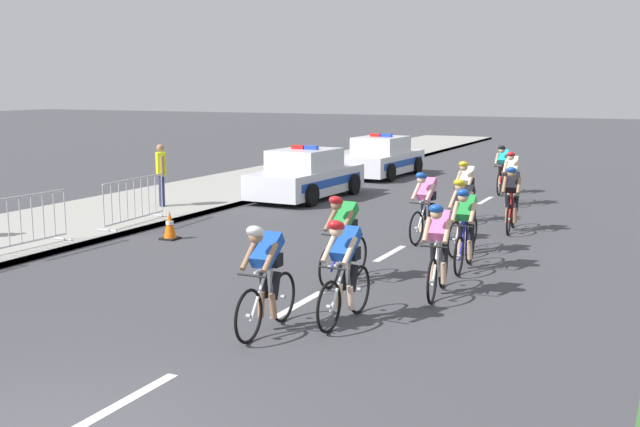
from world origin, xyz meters
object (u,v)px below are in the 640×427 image
object	(u,v)px
cyclist_sixth	(426,205)
crowd_barrier_middle	(21,223)
police_car_nearest	(306,176)
crowd_barrier_rear	(135,201)
cyclist_ninth	(512,198)
cyclist_third	(438,248)
spectator_closest	(161,171)
cyclist_tenth	(511,177)
cyclist_eleventh	(503,168)
cyclist_seventh	(463,215)
cyclist_second	(344,269)
traffic_cone_far	(170,225)
cyclist_fifth	(465,228)
cyclist_lead	(266,276)
police_car_second	(382,158)
cyclist_fourth	(343,237)
cyclist_eighth	(466,190)

from	to	relation	value
cyclist_sixth	crowd_barrier_middle	bearing A→B (deg)	-144.75
police_car_nearest	crowd_barrier_rear	distance (m)	6.29
cyclist_ninth	crowd_barrier_middle	size ratio (longest dim) A/B	0.74
cyclist_third	spectator_closest	size ratio (longest dim) A/B	1.03
cyclist_third	police_car_nearest	world-z (taller)	police_car_nearest
spectator_closest	cyclist_tenth	bearing A→B (deg)	31.55
cyclist_sixth	cyclist_eleventh	size ratio (longest dim) A/B	1.00
cyclist_sixth	cyclist_seventh	xyz separation A→B (m)	(1.05, -0.83, 0.00)
cyclist_third	crowd_barrier_rear	xyz separation A→B (m)	(-8.16, 2.59, -0.14)
cyclist_second	traffic_cone_far	bearing A→B (deg)	146.94
crowd_barrier_rear	traffic_cone_far	xyz separation A→B (m)	(1.53, -0.71, -0.34)
crowd_barrier_rear	cyclist_seventh	bearing A→B (deg)	5.06
cyclist_fifth	cyclist_sixth	distance (m)	2.63
cyclist_second	cyclist_fifth	size ratio (longest dim) A/B	1.00
cyclist_third	crowd_barrier_rear	bearing A→B (deg)	162.40
cyclist_lead	cyclist_fifth	bearing A→B (deg)	72.38
cyclist_tenth	traffic_cone_far	size ratio (longest dim) A/B	2.69
cyclist_lead	police_car_nearest	bearing A→B (deg)	114.18
police_car_second	cyclist_second	bearing A→B (deg)	-70.61
cyclist_lead	cyclist_seventh	bearing A→B (deg)	79.86
cyclist_sixth	cyclist_seventh	distance (m)	1.33
cyclist_ninth	crowd_barrier_rear	size ratio (longest dim) A/B	0.74
police_car_nearest	cyclist_lead	bearing A→B (deg)	-65.82
cyclist_third	cyclist_eleventh	distance (m)	12.41
cyclist_sixth	police_car_second	world-z (taller)	police_car_second
cyclist_third	cyclist_ninth	xyz separation A→B (m)	(-0.09, 6.03, 0.00)
cyclist_eleventh	crowd_barrier_middle	xyz separation A→B (m)	(-6.64, -12.99, -0.14)
cyclist_tenth	cyclist_fifth	bearing A→B (deg)	-84.02
cyclist_fifth	crowd_barrier_middle	distance (m)	8.63
police_car_nearest	crowd_barrier_rear	xyz separation A→B (m)	(-1.44, -6.12, -0.03)
cyclist_seventh	crowd_barrier_rear	xyz separation A→B (m)	(-7.68, -0.68, -0.14)
cyclist_fourth	cyclist_eighth	size ratio (longest dim) A/B	1.00
police_car_second	cyclist_eighth	bearing A→B (deg)	-56.63
cyclist_third	cyclist_sixth	bearing A→B (deg)	110.46
cyclist_lead	cyclist_third	xyz separation A→B (m)	(1.56, 2.77, 0.00)
cyclist_lead	cyclist_sixth	bearing A→B (deg)	89.72
cyclist_third	cyclist_tenth	bearing A→B (deg)	95.28
police_car_second	crowd_barrier_middle	size ratio (longest dim) A/B	1.92
cyclist_sixth	police_car_nearest	distance (m)	6.95
cyclist_seventh	police_car_second	xyz separation A→B (m)	(-6.24, 11.68, -0.11)
police_car_nearest	crowd_barrier_rear	bearing A→B (deg)	-103.27
cyclist_ninth	police_car_nearest	size ratio (longest dim) A/B	0.38
cyclist_seventh	crowd_barrier_middle	bearing A→B (deg)	-153.14
cyclist_sixth	cyclist_eighth	distance (m)	2.76
cyclist_second	cyclist_eighth	distance (m)	8.80
police_car_second	spectator_closest	size ratio (longest dim) A/B	2.66
cyclist_fourth	police_car_nearest	size ratio (longest dim) A/B	0.39
cyclist_lead	traffic_cone_far	bearing A→B (deg)	137.46
cyclist_ninth	traffic_cone_far	distance (m)	7.76
cyclist_tenth	crowd_barrier_middle	world-z (taller)	cyclist_tenth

